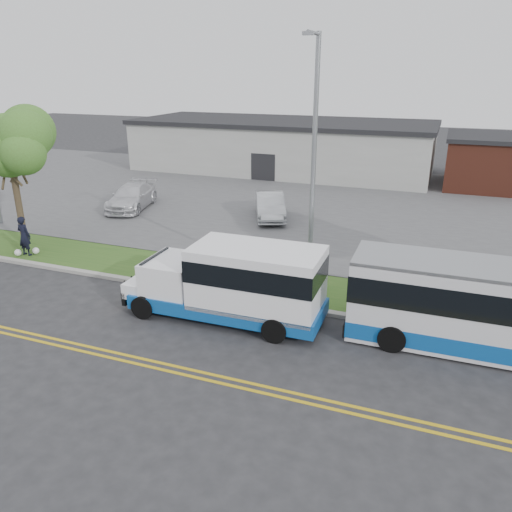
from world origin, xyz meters
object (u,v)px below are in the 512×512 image
at_px(shuttle_bus, 238,281).
at_px(parked_car_b, 132,197).
at_px(parked_car_a, 270,206).
at_px(tree_west, 8,143).
at_px(streetlight_near, 313,162).
at_px(pedestrian, 24,236).

distance_m(shuttle_bus, parked_car_b, 16.59).
bearing_deg(parked_car_a, parked_car_b, 163.52).
height_order(tree_west, shuttle_bus, tree_west).
bearing_deg(parked_car_b, parked_car_a, -7.23).
xyz_separation_m(streetlight_near, shuttle_bus, (-1.75, -3.08, -3.75)).
xyz_separation_m(tree_west, shuttle_bus, (13.25, -3.55, -3.64)).
bearing_deg(streetlight_near, parked_car_b, 149.11).
xyz_separation_m(streetlight_near, pedestrian, (-13.60, -0.83, -4.18)).
distance_m(tree_west, parked_car_a, 14.07).
bearing_deg(tree_west, parked_car_a, 41.01).
bearing_deg(pedestrian, streetlight_near, -175.41).
bearing_deg(streetlight_near, tree_west, 178.20).
xyz_separation_m(tree_west, parked_car_b, (1.18, 7.80, -4.28)).
distance_m(tree_west, pedestrian, 4.50).
xyz_separation_m(streetlight_near, parked_car_b, (-13.82, 8.27, -4.39)).
height_order(streetlight_near, shuttle_bus, streetlight_near).
bearing_deg(pedestrian, parked_car_b, -87.50).
bearing_deg(streetlight_near, pedestrian, -176.52).
relative_size(parked_car_a, parked_car_b, 0.89).
bearing_deg(pedestrian, shuttle_bus, 170.37).
relative_size(tree_west, shuttle_bus, 0.95).
distance_m(shuttle_bus, pedestrian, 12.08).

